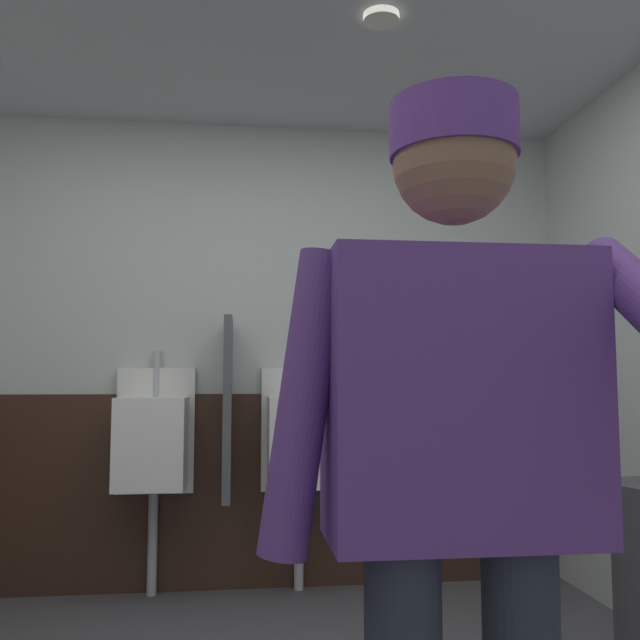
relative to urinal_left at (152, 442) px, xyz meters
name	(u,v)px	position (x,y,z in m)	size (l,w,h in m)	color
wall_back	(245,350)	(0.46, 0.22, 0.47)	(4.07, 0.12, 2.50)	silver
wainscot_band_back	(244,490)	(0.46, 0.14, -0.27)	(3.47, 0.03, 1.01)	#382319
downlight_far	(381,18)	(0.96, -1.06, 1.71)	(0.14, 0.14, 0.03)	white
urinal_left	(152,442)	(0.00, 0.00, 0.00)	(0.40, 0.34, 1.24)	white
urinal_middle	(301,440)	(0.75, 0.00, 0.00)	(0.40, 0.34, 1.24)	white
privacy_divider_panel	(228,407)	(0.38, -0.07, 0.17)	(0.04, 0.40, 0.90)	#4C4C51
person	(461,445)	(0.84, -2.28, 0.19)	(0.71, 0.60, 1.62)	#2D3342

